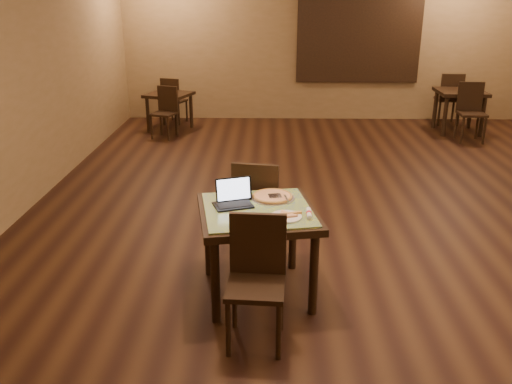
{
  "coord_description": "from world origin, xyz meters",
  "views": [
    {
      "loc": [
        -1.21,
        -5.7,
        2.4
      ],
      "look_at": [
        -1.31,
        -1.55,
        0.85
      ],
      "focal_mm": 38.0,
      "sensor_mm": 36.0,
      "label": 1
    }
  ],
  "objects_px": {
    "pizza_pan": "(272,198)",
    "other_table_b": "(169,99)",
    "other_table_a": "(460,98)",
    "other_table_b_chair_far": "(173,98)",
    "other_table_a_chair_far": "(449,96)",
    "laptop": "(233,198)",
    "chair_main_far": "(257,205)",
    "tiled_table": "(258,220)",
    "chair_main_near": "(257,272)",
    "other_table_b_chair_near": "(166,109)",
    "other_table_a_chair_near": "(471,108)"
  },
  "relations": [
    {
      "from": "chair_main_far",
      "to": "other_table_a_chair_near",
      "type": "bearing_deg",
      "value": -117.91
    },
    {
      "from": "other_table_b_chair_near",
      "to": "chair_main_near",
      "type": "bearing_deg",
      "value": -54.73
    },
    {
      "from": "other_table_a",
      "to": "other_table_a_chair_near",
      "type": "bearing_deg",
      "value": -88.39
    },
    {
      "from": "chair_main_far",
      "to": "other_table_b",
      "type": "relative_size",
      "value": 1.07
    },
    {
      "from": "other_table_a_chair_near",
      "to": "other_table_b_chair_near",
      "type": "height_order",
      "value": "other_table_a_chair_near"
    },
    {
      "from": "tiled_table",
      "to": "other_table_a_chair_far",
      "type": "xyz_separation_m",
      "value": [
        3.48,
        6.21,
        -0.11
      ]
    },
    {
      "from": "other_table_b_chair_near",
      "to": "chair_main_far",
      "type": "bearing_deg",
      "value": -50.89
    },
    {
      "from": "chair_main_far",
      "to": "other_table_b_chair_far",
      "type": "relative_size",
      "value": 1.12
    },
    {
      "from": "chair_main_near",
      "to": "other_table_b_chair_far",
      "type": "bearing_deg",
      "value": 108.26
    },
    {
      "from": "chair_main_near",
      "to": "laptop",
      "type": "distance_m",
      "value": 0.8
    },
    {
      "from": "tiled_table",
      "to": "pizza_pan",
      "type": "xyz_separation_m",
      "value": [
        0.12,
        0.24,
        0.11
      ]
    },
    {
      "from": "laptop",
      "to": "other_table_b_chair_far",
      "type": "bearing_deg",
      "value": 84.89
    },
    {
      "from": "other_table_b",
      "to": "chair_main_near",
      "type": "bearing_deg",
      "value": -55.77
    },
    {
      "from": "chair_main_far",
      "to": "pizza_pan",
      "type": "xyz_separation_m",
      "value": [
        0.14,
        -0.38,
        0.22
      ]
    },
    {
      "from": "chair_main_far",
      "to": "other_table_b",
      "type": "bearing_deg",
      "value": -61.31
    },
    {
      "from": "laptop",
      "to": "other_table_a_chair_near",
      "type": "bearing_deg",
      "value": 34.25
    },
    {
      "from": "pizza_pan",
      "to": "other_table_a_chair_far",
      "type": "height_order",
      "value": "other_table_a_chair_far"
    },
    {
      "from": "chair_main_near",
      "to": "other_table_a",
      "type": "relative_size",
      "value": 1.14
    },
    {
      "from": "pizza_pan",
      "to": "other_table_b_chair_far",
      "type": "distance_m",
      "value": 6.25
    },
    {
      "from": "other_table_a",
      "to": "other_table_b_chair_far",
      "type": "height_order",
      "value": "other_table_b_chair_far"
    },
    {
      "from": "chair_main_far",
      "to": "laptop",
      "type": "relative_size",
      "value": 2.75
    },
    {
      "from": "other_table_b_chair_far",
      "to": "tiled_table",
      "type": "bearing_deg",
      "value": 124.65
    },
    {
      "from": "chair_main_near",
      "to": "other_table_b_chair_near",
      "type": "xyz_separation_m",
      "value": [
        -1.69,
        5.8,
        -0.04
      ]
    },
    {
      "from": "tiled_table",
      "to": "chair_main_far",
      "type": "bearing_deg",
      "value": 81.53
    },
    {
      "from": "pizza_pan",
      "to": "other_table_a",
      "type": "relative_size",
      "value": 0.46
    },
    {
      "from": "laptop",
      "to": "other_table_b",
      "type": "bearing_deg",
      "value": 85.88
    },
    {
      "from": "pizza_pan",
      "to": "chair_main_far",
      "type": "bearing_deg",
      "value": 109.79
    },
    {
      "from": "other_table_b",
      "to": "chair_main_far",
      "type": "bearing_deg",
      "value": -52.52
    },
    {
      "from": "pizza_pan",
      "to": "other_table_b",
      "type": "relative_size",
      "value": 0.41
    },
    {
      "from": "other_table_a_chair_far",
      "to": "other_table_b_chair_near",
      "type": "distance_m",
      "value": 5.27
    },
    {
      "from": "laptop",
      "to": "other_table_a",
      "type": "relative_size",
      "value": 0.43
    },
    {
      "from": "laptop",
      "to": "pizza_pan",
      "type": "xyz_separation_m",
      "value": [
        0.32,
        0.14,
        -0.05
      ]
    },
    {
      "from": "laptop",
      "to": "other_table_b",
      "type": "xyz_separation_m",
      "value": [
        -1.51,
        5.6,
        -0.26
      ]
    },
    {
      "from": "tiled_table",
      "to": "laptop",
      "type": "height_order",
      "value": "laptop"
    },
    {
      "from": "laptop",
      "to": "other_table_a",
      "type": "distance_m",
      "value": 6.66
    },
    {
      "from": "chair_main_near",
      "to": "other_table_b_chair_near",
      "type": "distance_m",
      "value": 6.04
    },
    {
      "from": "tiled_table",
      "to": "other_table_b",
      "type": "xyz_separation_m",
      "value": [
        -1.71,
        5.7,
        -0.1
      ]
    },
    {
      "from": "tiled_table",
      "to": "other_table_b_chair_far",
      "type": "bearing_deg",
      "value": 95.74
    },
    {
      "from": "other_table_a_chair_far",
      "to": "other_table_a_chair_near",
      "type": "bearing_deg",
      "value": 91.61
    },
    {
      "from": "tiled_table",
      "to": "chair_main_far",
      "type": "height_order",
      "value": "chair_main_far"
    },
    {
      "from": "chair_main_near",
      "to": "pizza_pan",
      "type": "xyz_separation_m",
      "value": [
        0.11,
        0.86,
        0.24
      ]
    },
    {
      "from": "pizza_pan",
      "to": "other_table_b_chair_far",
      "type": "bearing_deg",
      "value": 107.27
    },
    {
      "from": "chair_main_far",
      "to": "other_table_b_chair_near",
      "type": "relative_size",
      "value": 1.12
    },
    {
      "from": "other_table_a_chair_far",
      "to": "other_table_b_chair_far",
      "type": "xyz_separation_m",
      "value": [
        -5.22,
        -0.0,
        -0.06
      ]
    },
    {
      "from": "chair_main_far",
      "to": "other_table_a_chair_near",
      "type": "height_order",
      "value": "chair_main_far"
    },
    {
      "from": "chair_main_near",
      "to": "other_table_a_chair_near",
      "type": "xyz_separation_m",
      "value": [
        3.48,
        5.69,
        0.02
      ]
    },
    {
      "from": "other_table_b",
      "to": "other_table_b_chair_far",
      "type": "xyz_separation_m",
      "value": [
        -0.02,
        0.51,
        -0.07
      ]
    },
    {
      "from": "chair_main_far",
      "to": "laptop",
      "type": "height_order",
      "value": "chair_main_far"
    },
    {
      "from": "other_table_a_chair_near",
      "to": "other_table_b_chair_far",
      "type": "relative_size",
      "value": 1.12
    },
    {
      "from": "other_table_a",
      "to": "other_table_b_chair_far",
      "type": "distance_m",
      "value": 5.25
    }
  ]
}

